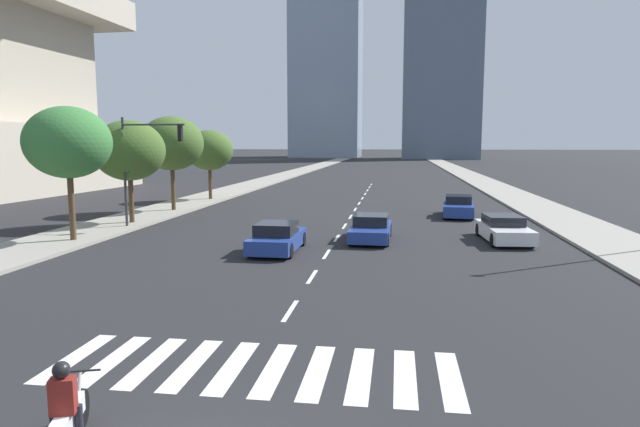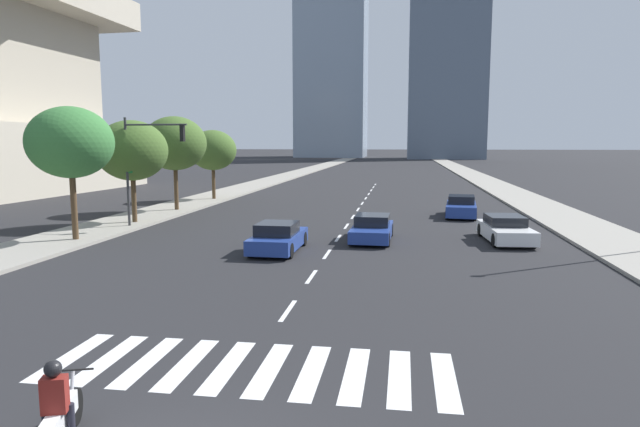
% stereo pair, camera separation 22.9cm
% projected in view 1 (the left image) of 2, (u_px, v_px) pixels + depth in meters
% --- Properties ---
extents(sidewalk_east, '(4.00, 260.00, 0.15)m').
position_uv_depth(sidewalk_east, '(556.00, 216.00, 35.02)').
color(sidewalk_east, gray).
rests_on(sidewalk_east, ground).
extents(sidewalk_west, '(4.00, 260.00, 0.15)m').
position_uv_depth(sidewalk_west, '(168.00, 209.00, 38.64)').
color(sidewalk_west, gray).
rests_on(sidewalk_west, ground).
extents(crosswalk_near, '(8.55, 2.81, 0.01)m').
position_uv_depth(crosswalk_near, '(254.00, 368.00, 11.52)').
color(crosswalk_near, silver).
rests_on(crosswalk_near, ground).
extents(lane_divider_center, '(0.14, 50.00, 0.01)m').
position_uv_depth(lane_divider_center, '(355.00, 209.00, 39.02)').
color(lane_divider_center, silver).
rests_on(lane_divider_center, ground).
extents(motorcycle_lead, '(0.97, 2.17, 1.49)m').
position_uv_depth(motorcycle_lead, '(66.00, 417.00, 8.29)').
color(motorcycle_lead, black).
rests_on(motorcycle_lead, ground).
extents(sedan_blue_0, '(1.97, 4.32, 1.24)m').
position_uv_depth(sedan_blue_0, '(371.00, 229.00, 26.55)').
color(sedan_blue_0, navy).
rests_on(sedan_blue_0, ground).
extents(sedan_blue_1, '(2.26, 4.68, 1.34)m').
position_uv_depth(sedan_blue_1, '(458.00, 207.00, 35.22)').
color(sedan_blue_1, navy).
rests_on(sedan_blue_1, ground).
extents(sedan_blue_2, '(1.93, 4.24, 1.29)m').
position_uv_depth(sedan_blue_2, '(277.00, 238.00, 23.83)').
color(sedan_blue_2, navy).
rests_on(sedan_blue_2, ground).
extents(sedan_white_3, '(2.18, 4.64, 1.24)m').
position_uv_depth(sedan_white_3, '(504.00, 229.00, 26.33)').
color(sedan_white_3, silver).
rests_on(sedan_white_3, ground).
extents(traffic_signal_far, '(3.80, 0.28, 5.92)m').
position_uv_depth(traffic_signal_far, '(146.00, 153.00, 29.61)').
color(traffic_signal_far, '#333335').
rests_on(traffic_signal_far, sidewalk_west).
extents(street_tree_nearest, '(3.92, 3.92, 6.24)m').
position_uv_depth(street_tree_nearest, '(68.00, 143.00, 25.39)').
color(street_tree_nearest, '#4C3823').
rests_on(street_tree_nearest, sidewalk_west).
extents(street_tree_second, '(4.04, 4.04, 5.84)m').
position_uv_depth(street_tree_second, '(129.00, 151.00, 31.19)').
color(street_tree_second, '#4C3823').
rests_on(street_tree_second, sidewalk_west).
extents(street_tree_third, '(4.28, 4.28, 6.34)m').
position_uv_depth(street_tree_third, '(172.00, 144.00, 37.02)').
color(street_tree_third, '#4C3823').
rests_on(street_tree_third, sidewalk_west).
extents(street_tree_fourth, '(3.82, 3.82, 5.59)m').
position_uv_depth(street_tree_fourth, '(209.00, 150.00, 44.48)').
color(street_tree_fourth, '#4C3823').
rests_on(street_tree_fourth, sidewalk_west).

